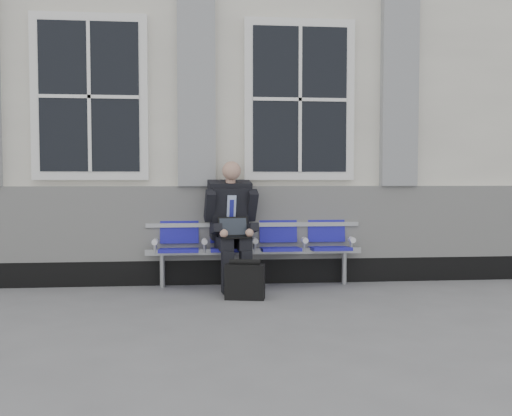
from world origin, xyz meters
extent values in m
plane|color=slate|center=(0.00, 0.00, 0.00)|extent=(70.00, 70.00, 0.00)
cube|color=silver|center=(0.00, 3.50, 2.10)|extent=(14.00, 4.00, 4.20)
cube|color=black|center=(0.00, 1.47, 0.15)|extent=(14.00, 0.10, 0.30)
cube|color=silver|center=(0.00, 1.46, 0.75)|extent=(14.00, 0.08, 0.90)
cube|color=gray|center=(-0.90, 1.44, 2.40)|extent=(0.45, 0.14, 2.40)
cube|color=gray|center=(1.60, 1.44, 2.40)|extent=(0.45, 0.14, 2.40)
cube|color=white|center=(-2.15, 1.46, 2.25)|extent=(1.35, 0.10, 1.95)
cube|color=black|center=(-2.15, 1.41, 2.25)|extent=(1.15, 0.02, 1.75)
cube|color=white|center=(0.35, 1.46, 2.25)|extent=(1.35, 0.10, 1.95)
cube|color=black|center=(0.35, 1.41, 2.25)|extent=(1.15, 0.02, 1.75)
cube|color=#9EA0A3|center=(-0.21, 1.30, 0.42)|extent=(2.60, 0.07, 0.07)
cube|color=#9EA0A3|center=(-0.21, 1.42, 0.73)|extent=(2.60, 0.05, 0.05)
cylinder|color=#9EA0A3|center=(-1.31, 1.30, 0.20)|extent=(0.06, 0.06, 0.39)
cylinder|color=#9EA0A3|center=(0.89, 1.30, 0.20)|extent=(0.06, 0.06, 0.39)
cube|color=#15129C|center=(-1.11, 1.22, 0.45)|extent=(0.46, 0.42, 0.07)
cube|color=#15129C|center=(-1.11, 1.43, 0.71)|extent=(0.46, 0.10, 0.40)
cube|color=#15129C|center=(-0.51, 1.22, 0.45)|extent=(0.46, 0.42, 0.07)
cube|color=#15129C|center=(-0.51, 1.43, 0.71)|extent=(0.46, 0.10, 0.40)
cube|color=#15129C|center=(0.09, 1.22, 0.45)|extent=(0.46, 0.42, 0.07)
cube|color=#15129C|center=(0.09, 1.43, 0.71)|extent=(0.46, 0.10, 0.40)
cube|color=#15129C|center=(0.69, 1.22, 0.45)|extent=(0.46, 0.42, 0.07)
cube|color=#15129C|center=(0.69, 1.43, 0.71)|extent=(0.46, 0.10, 0.40)
cylinder|color=white|center=(-1.39, 1.25, 0.55)|extent=(0.07, 0.12, 0.07)
cylinder|color=white|center=(-0.81, 1.25, 0.55)|extent=(0.07, 0.12, 0.07)
cylinder|color=white|center=(-0.21, 1.25, 0.55)|extent=(0.07, 0.12, 0.07)
cylinder|color=white|center=(0.39, 1.25, 0.55)|extent=(0.07, 0.12, 0.07)
cylinder|color=white|center=(0.97, 1.25, 0.55)|extent=(0.07, 0.12, 0.07)
cube|color=black|center=(-0.55, 0.81, 0.05)|extent=(0.15, 0.29, 0.09)
cube|color=black|center=(-0.34, 0.84, 0.05)|extent=(0.15, 0.29, 0.09)
cube|color=black|center=(-0.56, 0.87, 0.25)|extent=(0.14, 0.15, 0.47)
cube|color=black|center=(-0.35, 0.90, 0.25)|extent=(0.14, 0.15, 0.47)
cube|color=black|center=(-0.59, 1.10, 0.54)|extent=(0.21, 0.49, 0.15)
cube|color=black|center=(-0.38, 1.13, 0.54)|extent=(0.21, 0.49, 0.15)
cube|color=black|center=(-0.52, 1.32, 0.89)|extent=(0.49, 0.41, 0.66)
cube|color=#BDD2F9|center=(-0.50, 1.20, 0.91)|extent=(0.12, 0.11, 0.37)
cube|color=#202399|center=(-0.50, 1.19, 0.89)|extent=(0.06, 0.09, 0.31)
cube|color=black|center=(-0.51, 1.29, 1.20)|extent=(0.53, 0.31, 0.15)
cylinder|color=tan|center=(-0.50, 1.24, 1.28)|extent=(0.12, 0.12, 0.10)
sphere|color=tan|center=(-0.50, 1.18, 1.38)|extent=(0.22, 0.22, 0.22)
cube|color=black|center=(-0.75, 1.18, 0.97)|extent=(0.15, 0.31, 0.39)
cube|color=black|center=(-0.25, 1.25, 0.97)|extent=(0.15, 0.31, 0.39)
cube|color=black|center=(-0.68, 1.00, 0.72)|extent=(0.14, 0.34, 0.15)
cube|color=black|center=(-0.27, 1.06, 0.72)|extent=(0.14, 0.34, 0.15)
sphere|color=tan|center=(-0.60, 0.86, 0.68)|extent=(0.09, 0.09, 0.09)
sphere|color=tan|center=(-0.31, 0.90, 0.68)|extent=(0.09, 0.09, 0.09)
cube|color=black|center=(-0.47, 0.97, 0.63)|extent=(0.38, 0.29, 0.02)
cube|color=black|center=(-0.48, 1.09, 0.74)|extent=(0.36, 0.14, 0.22)
cube|color=black|center=(-0.48, 1.08, 0.74)|extent=(0.32, 0.11, 0.19)
cube|color=black|center=(-0.39, 0.56, 0.19)|extent=(0.45, 0.25, 0.38)
cylinder|color=black|center=(-0.39, 0.56, 0.40)|extent=(0.34, 0.13, 0.07)
camera|label=1|loc=(-0.85, -5.47, 1.30)|focal=40.00mm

